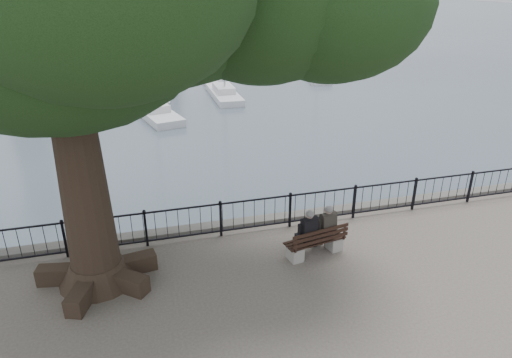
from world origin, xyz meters
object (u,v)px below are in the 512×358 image
object	(u,v)px
person_right	(324,229)
lion_monument	(169,26)
bench	(316,245)
person_left	(306,234)

from	to	relation	value
person_right	lion_monument	xyz separation A→B (m)	(0.56, 48.85, 0.74)
bench	person_right	distance (m)	0.46
person_right	lion_monument	size ratio (longest dim) A/B	0.15
bench	person_left	world-z (taller)	person_left
bench	lion_monument	xyz separation A→B (m)	(0.84, 49.00, 1.07)
bench	lion_monument	bearing A→B (deg)	89.01
bench	person_right	size ratio (longest dim) A/B	1.24
bench	person_left	bearing A→B (deg)	170.09
bench	lion_monument	size ratio (longest dim) A/B	0.18
person_left	bench	bearing A→B (deg)	-9.91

